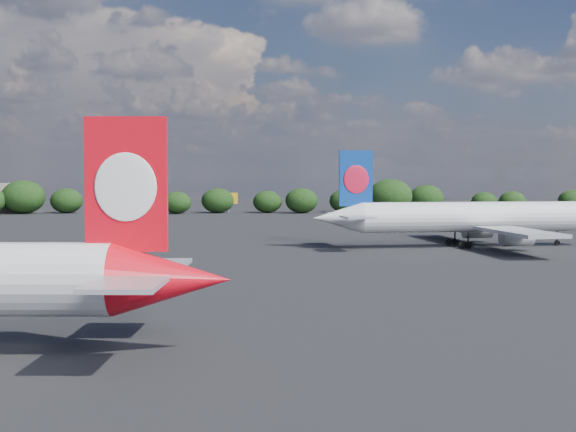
{
  "coord_description": "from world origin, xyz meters",
  "views": [
    {
      "loc": [
        12.4,
        -37.78,
        10.62
      ],
      "look_at": [
        16.0,
        12.0,
        8.0
      ],
      "focal_mm": 50.0,
      "sensor_mm": 36.0,
      "label": 1
    }
  ],
  "objects": [
    {
      "name": "horizon_treeline",
      "position": [
        -1.44,
        179.87,
        3.76
      ],
      "size": [
        205.46,
        16.35,
        9.32
      ],
      "color": "black",
      "rests_on": "ground"
    },
    {
      "name": "ground",
      "position": [
        0.0,
        60.0,
        0.0
      ],
      "size": [
        500.0,
        500.0,
        0.0
      ],
      "primitive_type": "plane",
      "color": "black",
      "rests_on": "ground"
    },
    {
      "name": "billboard_yellow",
      "position": [
        12.0,
        182.0,
        3.87
      ],
      "size": [
        5.0,
        0.3,
        5.5
      ],
      "color": "orange",
      "rests_on": "ground"
    },
    {
      "name": "highway_sign",
      "position": [
        -18.0,
        176.0,
        3.13
      ],
      "size": [
        6.0,
        0.3,
        4.5
      ],
      "color": "#156924",
      "rests_on": "ground"
    },
    {
      "name": "china_southern_airliner",
      "position": [
        46.26,
        76.39,
        4.26
      ],
      "size": [
        42.84,
        40.76,
        13.97
      ],
      "color": "silver",
      "rests_on": "ground"
    }
  ]
}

